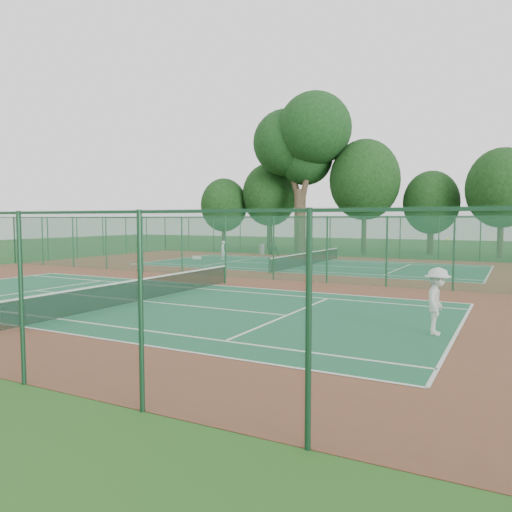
{
  "coord_description": "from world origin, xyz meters",
  "views": [
    {
      "loc": [
        13.37,
        -24.55,
        3.34
      ],
      "look_at": [
        2.46,
        -3.83,
        1.6
      ],
      "focal_mm": 35.0,
      "sensor_mm": 36.0,
      "label": 1
    }
  ],
  "objects_px": {
    "trash_bin": "(262,249)",
    "bench": "(274,250)",
    "player_near": "(437,301)",
    "kit_bag": "(197,258)",
    "player_far": "(223,250)",
    "big_tree": "(302,141)"
  },
  "relations": [
    {
      "from": "bench",
      "to": "player_far",
      "type": "bearing_deg",
      "value": -79.33
    },
    {
      "from": "player_far",
      "to": "trash_bin",
      "type": "distance_m",
      "value": 6.86
    },
    {
      "from": "big_tree",
      "to": "player_far",
      "type": "bearing_deg",
      "value": -99.75
    },
    {
      "from": "player_near",
      "to": "big_tree",
      "type": "relative_size",
      "value": 0.12
    },
    {
      "from": "kit_bag",
      "to": "player_far",
      "type": "bearing_deg",
      "value": -5.58
    },
    {
      "from": "big_tree",
      "to": "kit_bag",
      "type": "bearing_deg",
      "value": -108.57
    },
    {
      "from": "player_near",
      "to": "kit_bag",
      "type": "relative_size",
      "value": 2.71
    },
    {
      "from": "bench",
      "to": "kit_bag",
      "type": "xyz_separation_m",
      "value": [
        -3.61,
        -7.2,
        -0.29
      ]
    },
    {
      "from": "player_near",
      "to": "kit_bag",
      "type": "distance_m",
      "value": 28.99
    },
    {
      "from": "player_near",
      "to": "bench",
      "type": "bearing_deg",
      "value": 31.07
    },
    {
      "from": "trash_bin",
      "to": "bench",
      "type": "relative_size",
      "value": 0.73
    },
    {
      "from": "player_near",
      "to": "bench",
      "type": "relative_size",
      "value": 1.4
    },
    {
      "from": "bench",
      "to": "kit_bag",
      "type": "bearing_deg",
      "value": -93.5
    },
    {
      "from": "bench",
      "to": "kit_bag",
      "type": "relative_size",
      "value": 1.93
    },
    {
      "from": "kit_bag",
      "to": "trash_bin",
      "type": "bearing_deg",
      "value": 52.01
    },
    {
      "from": "player_far",
      "to": "bench",
      "type": "xyz_separation_m",
      "value": [
        1.46,
        6.61,
        -0.35
      ]
    },
    {
      "from": "player_near",
      "to": "player_far",
      "type": "xyz_separation_m",
      "value": [
        -19.45,
        19.92,
        -0.2
      ]
    },
    {
      "from": "trash_bin",
      "to": "bench",
      "type": "bearing_deg",
      "value": -10.23
    },
    {
      "from": "player_near",
      "to": "trash_bin",
      "type": "relative_size",
      "value": 1.93
    },
    {
      "from": "player_far",
      "to": "big_tree",
      "type": "xyz_separation_m",
      "value": [
        2.05,
        11.9,
        10.35
      ]
    },
    {
      "from": "kit_bag",
      "to": "big_tree",
      "type": "distance_m",
      "value": 17.16
    },
    {
      "from": "kit_bag",
      "to": "big_tree",
      "type": "xyz_separation_m",
      "value": [
        4.2,
        12.49,
        10.99
      ]
    }
  ]
}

